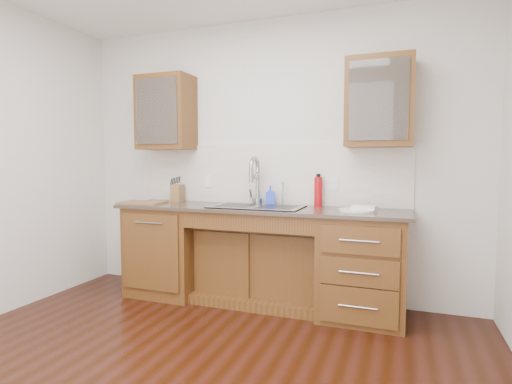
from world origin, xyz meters
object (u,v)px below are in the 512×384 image
(plate, at_px, (357,210))
(cutting_board, at_px, (142,203))
(soap_bottle, at_px, (270,195))
(knife_block, at_px, (178,193))
(water_bottle, at_px, (318,192))

(plate, distance_m, cutting_board, 2.08)
(soap_bottle, bearing_deg, knife_block, 165.39)
(knife_block, relative_size, cutting_board, 0.42)
(soap_bottle, xyz_separation_m, water_bottle, (0.46, 0.03, 0.04))
(plate, relative_size, cutting_board, 0.71)
(water_bottle, height_order, plate, water_bottle)
(soap_bottle, xyz_separation_m, cutting_board, (-1.24, -0.32, -0.08))
(soap_bottle, height_order, water_bottle, water_bottle)
(cutting_board, bearing_deg, soap_bottle, 14.27)
(soap_bottle, bearing_deg, water_bottle, -13.00)
(cutting_board, bearing_deg, water_bottle, 11.41)
(water_bottle, bearing_deg, plate, -32.19)
(plate, bearing_deg, knife_block, 174.49)
(water_bottle, bearing_deg, soap_bottle, -176.58)
(soap_bottle, relative_size, water_bottle, 0.68)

